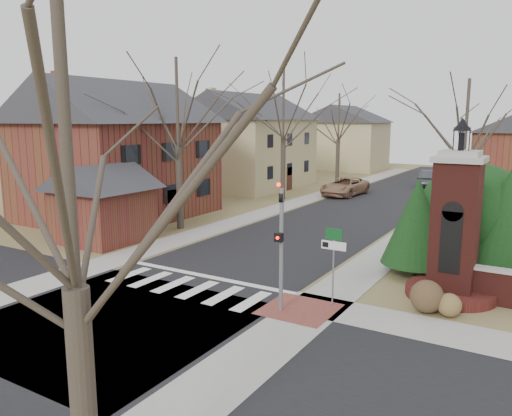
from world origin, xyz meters
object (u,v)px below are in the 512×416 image
Objects in this scene: traffic_signal_pole at (281,237)px; sign_post at (333,251)px; distant_car at (430,178)px; brick_gate_monument at (454,239)px; pickup_truck at (345,186)px.

traffic_signal_pole is 1.64× the size of sign_post.
brick_gate_monument is at bearing 99.05° from distant_car.
brick_gate_monument is at bearing -55.67° from pickup_truck.
traffic_signal_pole is 0.93× the size of distant_car.
distant_car is (-2.70, 35.66, -1.79)m from traffic_signal_pole.
sign_post is at bearing 47.57° from traffic_signal_pole.
sign_post is at bearing 92.37° from distant_car.
brick_gate_monument reaches higher than sign_post.
distant_car is (-7.40, 31.24, -1.37)m from brick_gate_monument.
distant_car is (-3.99, 34.24, -1.15)m from sign_post.
brick_gate_monument reaches higher than distant_car.
brick_gate_monument is at bearing 41.42° from sign_post.
traffic_signal_pole reaches higher than distant_car.
sign_post is 4.55m from brick_gate_monument.
brick_gate_monument is 1.17× the size of pickup_truck.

